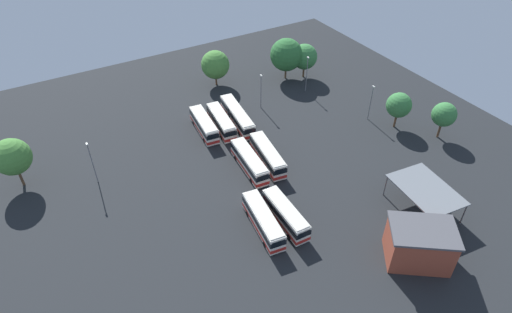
{
  "coord_description": "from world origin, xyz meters",
  "views": [
    {
      "loc": [
        51.98,
        -29.03,
        50.03
      ],
      "look_at": [
        -1.01,
        1.87,
        1.48
      ],
      "focal_mm": 30.72,
      "sensor_mm": 36.0,
      "label": 1
    }
  ],
  "objects_px": {
    "lamp_post_by_building": "(92,161)",
    "tree_northwest": "(399,105)",
    "depot_building": "(419,244)",
    "lamp_post_far_corner": "(371,101)",
    "bus_row1_slot2": "(268,155)",
    "bus_row0_slot0": "(204,125)",
    "bus_row0_slot1": "(221,122)",
    "lamp_post_near_entrance": "(307,73)",
    "bus_row2_slot1": "(286,215)",
    "bus_row1_slot1": "(249,162)",
    "tree_east_edge": "(12,157)",
    "bus_row2_slot0": "(263,221)",
    "tree_west_edge": "(215,65)",
    "bus_row0_slot2": "(237,116)",
    "lamp_post_mid_lot": "(261,90)",
    "maintenance_shelter": "(426,190)",
    "tree_south_edge": "(305,57)",
    "tree_northeast": "(444,115)"
  },
  "relations": [
    {
      "from": "lamp_post_near_entrance",
      "to": "maintenance_shelter",
      "type": "bearing_deg",
      "value": -8.3
    },
    {
      "from": "tree_west_edge",
      "to": "tree_northwest",
      "type": "xyz_separation_m",
      "value": [
        33.58,
        23.29,
        -0.01
      ]
    },
    {
      "from": "bus_row2_slot1",
      "to": "lamp_post_by_building",
      "type": "distance_m",
      "value": 33.18
    },
    {
      "from": "maintenance_shelter",
      "to": "lamp_post_by_building",
      "type": "distance_m",
      "value": 53.88
    },
    {
      "from": "bus_row0_slot1",
      "to": "tree_northeast",
      "type": "relative_size",
      "value": 1.47
    },
    {
      "from": "bus_row0_slot0",
      "to": "bus_row2_slot1",
      "type": "xyz_separation_m",
      "value": [
        28.36,
        0.45,
        -0.0
      ]
    },
    {
      "from": "bus_row0_slot0",
      "to": "tree_east_edge",
      "type": "xyz_separation_m",
      "value": [
        -1.4,
        -33.17,
        4.25
      ]
    },
    {
      "from": "maintenance_shelter",
      "to": "lamp_post_near_entrance",
      "type": "distance_m",
      "value": 40.37
    },
    {
      "from": "bus_row1_slot2",
      "to": "tree_south_edge",
      "type": "distance_m",
      "value": 34.28
    },
    {
      "from": "bus_row2_slot0",
      "to": "tree_west_edge",
      "type": "distance_m",
      "value": 46.09
    },
    {
      "from": "lamp_post_mid_lot",
      "to": "lamp_post_far_corner",
      "type": "bearing_deg",
      "value": 48.31
    },
    {
      "from": "bus_row0_slot2",
      "to": "bus_row1_slot2",
      "type": "distance_m",
      "value": 14.06
    },
    {
      "from": "maintenance_shelter",
      "to": "tree_south_edge",
      "type": "distance_m",
      "value": 46.86
    },
    {
      "from": "bus_row1_slot1",
      "to": "bus_row1_slot2",
      "type": "height_order",
      "value": "same"
    },
    {
      "from": "depot_building",
      "to": "tree_south_edge",
      "type": "relative_size",
      "value": 1.36
    },
    {
      "from": "maintenance_shelter",
      "to": "tree_south_edge",
      "type": "height_order",
      "value": "tree_south_edge"
    },
    {
      "from": "bus_row0_slot1",
      "to": "tree_south_edge",
      "type": "height_order",
      "value": "tree_south_edge"
    },
    {
      "from": "bus_row0_slot2",
      "to": "tree_west_edge",
      "type": "distance_m",
      "value": 17.34
    },
    {
      "from": "lamp_post_near_entrance",
      "to": "bus_row2_slot1",
      "type": "bearing_deg",
      "value": -39.69
    },
    {
      "from": "lamp_post_far_corner",
      "to": "tree_northwest",
      "type": "relative_size",
      "value": 1.03
    },
    {
      "from": "bus_row1_slot1",
      "to": "maintenance_shelter",
      "type": "bearing_deg",
      "value": 40.33
    },
    {
      "from": "bus_row1_slot2",
      "to": "bus_row0_slot0",
      "type": "bearing_deg",
      "value": -158.49
    },
    {
      "from": "bus_row1_slot1",
      "to": "tree_west_edge",
      "type": "relative_size",
      "value": 1.36
    },
    {
      "from": "bus_row0_slot2",
      "to": "bus_row0_slot1",
      "type": "bearing_deg",
      "value": -86.48
    },
    {
      "from": "lamp_post_by_building",
      "to": "bus_row1_slot1",
      "type": "bearing_deg",
      "value": 66.8
    },
    {
      "from": "tree_northeast",
      "to": "tree_northwest",
      "type": "xyz_separation_m",
      "value": [
        -6.88,
        -4.78,
        -0.11
      ]
    },
    {
      "from": "bus_row1_slot1",
      "to": "bus_row1_slot2",
      "type": "distance_m",
      "value": 3.72
    },
    {
      "from": "bus_row2_slot1",
      "to": "lamp_post_mid_lot",
      "type": "bearing_deg",
      "value": 155.64
    },
    {
      "from": "depot_building",
      "to": "tree_northwest",
      "type": "xyz_separation_m",
      "value": [
        -25.96,
        21.2,
        2.01
      ]
    },
    {
      "from": "lamp_post_near_entrance",
      "to": "bus_row0_slot1",
      "type": "bearing_deg",
      "value": -80.28
    },
    {
      "from": "lamp_post_by_building",
      "to": "tree_northwest",
      "type": "height_order",
      "value": "lamp_post_by_building"
    },
    {
      "from": "depot_building",
      "to": "lamp_post_far_corner",
      "type": "bearing_deg",
      "value": 149.01
    },
    {
      "from": "bus_row0_slot2",
      "to": "lamp_post_far_corner",
      "type": "xyz_separation_m",
      "value": [
        12.12,
        24.05,
        2.46
      ]
    },
    {
      "from": "bus_row0_slot2",
      "to": "lamp_post_mid_lot",
      "type": "distance_m",
      "value": 8.18
    },
    {
      "from": "bus_row0_slot2",
      "to": "tree_west_edge",
      "type": "xyz_separation_m",
      "value": [
        -16.67,
        3.49,
        3.25
      ]
    },
    {
      "from": "lamp_post_by_building",
      "to": "lamp_post_far_corner",
      "type": "xyz_separation_m",
      "value": [
        8.49,
        53.21,
        -0.24
      ]
    },
    {
      "from": "bus_row2_slot1",
      "to": "tree_east_edge",
      "type": "distance_m",
      "value": 45.1
    },
    {
      "from": "bus_row1_slot1",
      "to": "depot_building",
      "type": "distance_m",
      "value": 30.84
    },
    {
      "from": "depot_building",
      "to": "lamp_post_by_building",
      "type": "distance_m",
      "value": 52.42
    },
    {
      "from": "bus_row0_slot0",
      "to": "tree_east_edge",
      "type": "height_order",
      "value": "tree_east_edge"
    },
    {
      "from": "lamp_post_mid_lot",
      "to": "lamp_post_near_entrance",
      "type": "xyz_separation_m",
      "value": [
        -0.94,
        12.35,
        0.3
      ]
    },
    {
      "from": "bus_row0_slot1",
      "to": "maintenance_shelter",
      "type": "bearing_deg",
      "value": 25.92
    },
    {
      "from": "tree_northwest",
      "to": "bus_row0_slot1",
      "type": "bearing_deg",
      "value": -118.7
    },
    {
      "from": "tree_south_edge",
      "to": "lamp_post_mid_lot",
      "type": "bearing_deg",
      "value": -66.57
    },
    {
      "from": "bus_row1_slot2",
      "to": "bus_row2_slot0",
      "type": "relative_size",
      "value": 1.03
    },
    {
      "from": "depot_building",
      "to": "lamp_post_near_entrance",
      "type": "bearing_deg",
      "value": 163.25
    },
    {
      "from": "bus_row0_slot2",
      "to": "depot_building",
      "type": "distance_m",
      "value": 43.25
    },
    {
      "from": "bus_row0_slot1",
      "to": "lamp_post_far_corner",
      "type": "xyz_separation_m",
      "value": [
        11.9,
        27.73,
        2.46
      ]
    },
    {
      "from": "bus_row0_slot2",
      "to": "lamp_post_near_entrance",
      "type": "bearing_deg",
      "value": 100.87
    },
    {
      "from": "bus_row2_slot1",
      "to": "bus_row2_slot0",
      "type": "bearing_deg",
      "value": -99.98
    }
  ]
}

